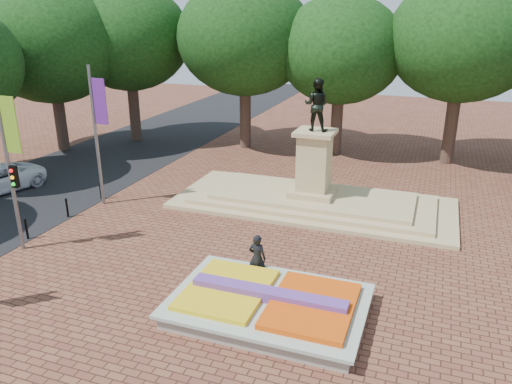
{
  "coord_description": "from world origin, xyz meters",
  "views": [
    {
      "loc": [
        5.45,
        -15.33,
        9.43
      ],
      "look_at": [
        -1.33,
        3.2,
        2.2
      ],
      "focal_mm": 35.0,
      "sensor_mm": 36.0,
      "label": 1
    }
  ],
  "objects": [
    {
      "name": "flower_bed",
      "position": [
        1.03,
        -2.0,
        0.38
      ],
      "size": [
        6.3,
        4.3,
        0.91
      ],
      "color": "gray",
      "rests_on": "ground"
    },
    {
      "name": "pedestrian",
      "position": [
        -0.09,
        -0.06,
        0.92
      ],
      "size": [
        0.68,
        0.46,
        1.83
      ],
      "primitive_type": "imported",
      "rotation": [
        0.0,
        0.0,
        3.1
      ],
      "color": "black",
      "rests_on": "ground"
    },
    {
      "name": "tree_row_back",
      "position": [
        2.33,
        18.0,
        6.67
      ],
      "size": [
        44.8,
        8.8,
        10.43
      ],
      "color": "#39261F",
      "rests_on": "ground"
    },
    {
      "name": "bollard_row",
      "position": [
        -10.7,
        -1.5,
        0.53
      ],
      "size": [
        0.12,
        13.12,
        0.98
      ],
      "color": "black",
      "rests_on": "ground"
    },
    {
      "name": "monument",
      "position": [
        0.0,
        8.0,
        0.88
      ],
      "size": [
        14.0,
        6.0,
        6.4
      ],
      "color": "tan",
      "rests_on": "ground"
    },
    {
      "name": "asphalt_street",
      "position": [
        -15.0,
        5.0,
        0.01
      ],
      "size": [
        9.0,
        90.0,
        0.02
      ],
      "primitive_type": "cube",
      "color": "black",
      "rests_on": "ground"
    },
    {
      "name": "ground",
      "position": [
        0.0,
        0.0,
        0.0
      ],
      "size": [
        90.0,
        90.0,
        0.0
      ],
      "primitive_type": "plane",
      "color": "brown",
      "rests_on": "ground"
    },
    {
      "name": "banner_poles",
      "position": [
        -10.08,
        -1.31,
        3.88
      ],
      "size": [
        0.88,
        11.17,
        7.0
      ],
      "color": "slate",
      "rests_on": "ground"
    }
  ]
}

